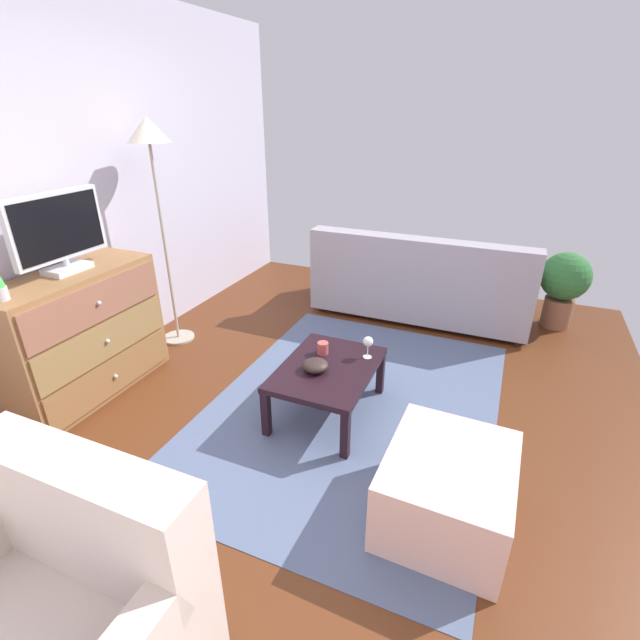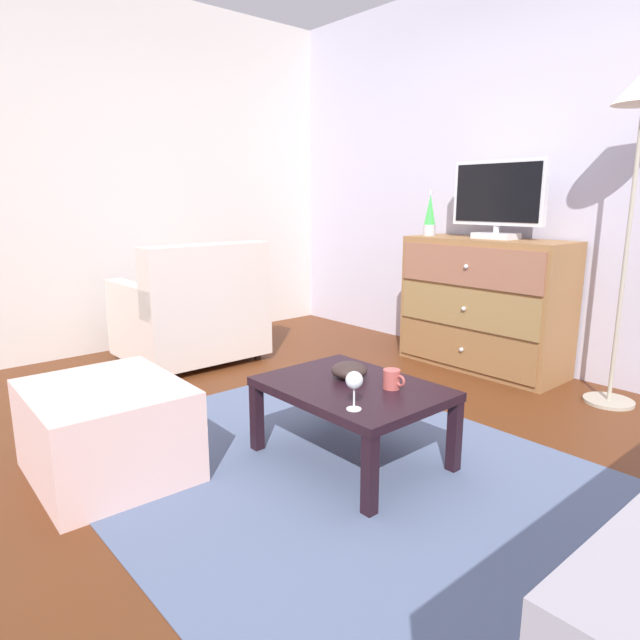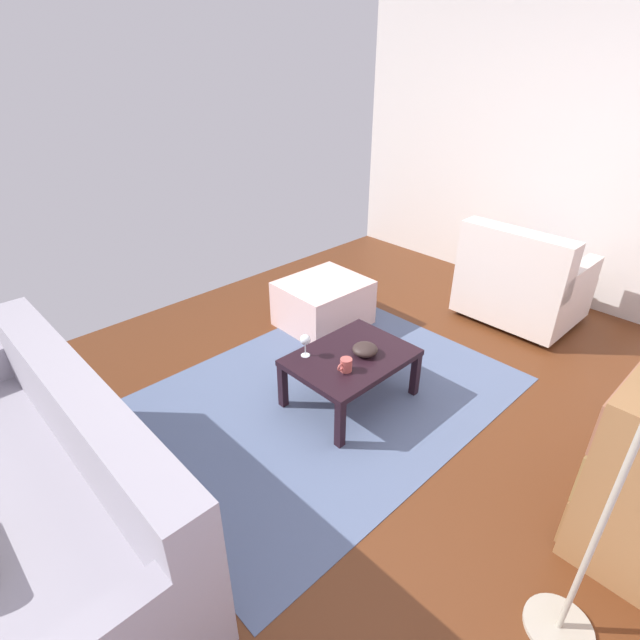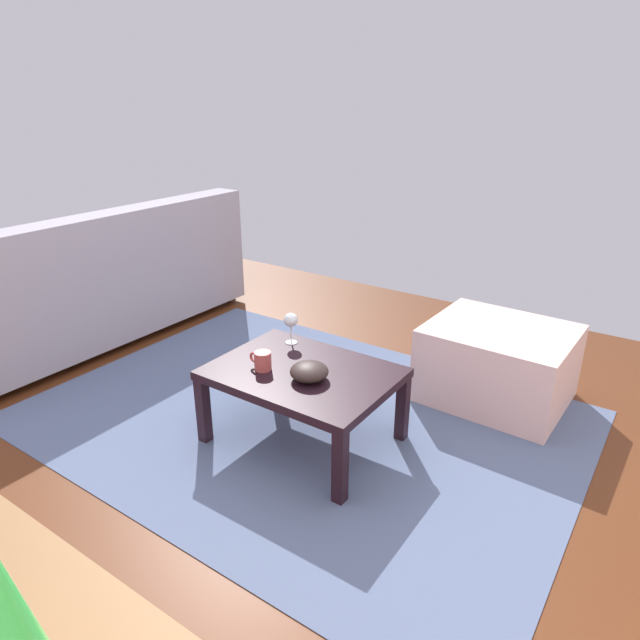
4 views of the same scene
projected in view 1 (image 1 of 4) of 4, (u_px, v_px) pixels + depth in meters
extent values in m
cube|color=#552A14|center=(316.00, 419.00, 3.14)|extent=(5.67, 4.40, 0.05)
cube|color=#B8B3C6|center=(61.00, 193.00, 3.23)|extent=(5.67, 0.12, 2.72)
cube|color=slate|center=(353.00, 406.00, 3.22)|extent=(2.60, 1.90, 0.01)
cube|color=olive|center=(81.00, 335.00, 3.22)|extent=(1.14, 0.45, 0.91)
cube|color=brown|center=(114.00, 376.00, 3.26)|extent=(1.08, 0.02, 0.26)
sphere|color=silver|center=(116.00, 376.00, 3.26)|extent=(0.03, 0.03, 0.03)
cube|color=olive|center=(106.00, 341.00, 3.14)|extent=(1.08, 0.02, 0.26)
sphere|color=silver|center=(108.00, 341.00, 3.13)|extent=(0.03, 0.03, 0.03)
cube|color=#8E5A43|center=(97.00, 303.00, 3.02)|extent=(1.08, 0.02, 0.26)
sphere|color=silver|center=(99.00, 303.00, 3.01)|extent=(0.03, 0.03, 0.03)
cube|color=silver|center=(68.00, 268.00, 3.06)|extent=(0.28, 0.18, 0.04)
cylinder|color=silver|center=(66.00, 262.00, 3.04)|extent=(0.04, 0.04, 0.05)
cube|color=silver|center=(57.00, 226.00, 2.93)|extent=(0.67, 0.05, 0.43)
cube|color=black|center=(60.00, 227.00, 2.92)|extent=(0.62, 0.01, 0.38)
cylinder|color=#B7B7BC|center=(0.00, 294.00, 2.60)|extent=(0.09, 0.09, 0.08)
cube|color=black|center=(266.00, 414.00, 2.88)|extent=(0.05, 0.05, 0.32)
cube|color=black|center=(313.00, 359.00, 3.50)|extent=(0.05, 0.05, 0.32)
cube|color=black|center=(345.00, 435.00, 2.70)|extent=(0.05, 0.05, 0.32)
cube|color=black|center=(380.00, 373.00, 3.31)|extent=(0.05, 0.05, 0.32)
cube|color=black|center=(327.00, 369.00, 3.02)|extent=(0.80, 0.59, 0.04)
cylinder|color=silver|center=(367.00, 357.00, 3.12)|extent=(0.06, 0.06, 0.00)
cylinder|color=silver|center=(368.00, 351.00, 3.10)|extent=(0.01, 0.01, 0.09)
sphere|color=silver|center=(368.00, 341.00, 3.07)|extent=(0.07, 0.07, 0.07)
cylinder|color=#B04D47|center=(323.00, 348.00, 3.15)|extent=(0.08, 0.08, 0.08)
torus|color=#B04D47|center=(326.00, 344.00, 3.19)|extent=(0.05, 0.01, 0.05)
ellipsoid|color=#2E221F|center=(316.00, 366.00, 2.95)|extent=(0.17, 0.17, 0.08)
cylinder|color=#332319|center=(519.00, 312.00, 4.62)|extent=(0.05, 0.05, 0.05)
cylinder|color=#332319|center=(344.00, 285.00, 5.28)|extent=(0.05, 0.05, 0.05)
cylinder|color=#332319|center=(517.00, 341.00, 4.04)|extent=(0.05, 0.05, 0.05)
cylinder|color=#332319|center=(321.00, 308.00, 4.71)|extent=(0.05, 0.05, 0.05)
cube|color=#97929E|center=(421.00, 290.00, 4.57)|extent=(0.85, 2.05, 0.38)
cube|color=#97929E|center=(418.00, 261.00, 4.13)|extent=(0.20, 2.05, 0.42)
cube|color=#97929E|center=(531.00, 275.00, 4.10)|extent=(0.81, 0.12, 0.20)
cube|color=#97929E|center=(332.00, 251.00, 4.78)|extent=(0.81, 0.12, 0.20)
cylinder|color=tan|center=(403.00, 253.00, 4.78)|extent=(0.16, 0.40, 0.16)
cylinder|color=#332319|center=(58.00, 583.00, 2.01)|extent=(0.05, 0.05, 0.05)
cube|color=beige|center=(87.00, 513.00, 1.59)|extent=(0.20, 0.92, 0.47)
cube|color=beige|center=(447.00, 490.00, 2.27)|extent=(0.72, 0.62, 0.40)
cylinder|color=#A59E8C|center=(179.00, 337.00, 4.15)|extent=(0.28, 0.28, 0.02)
cylinder|color=#A59E8C|center=(165.00, 248.00, 3.79)|extent=(0.02, 0.02, 1.65)
cone|color=#ECE1C5|center=(147.00, 129.00, 3.39)|extent=(0.32, 0.32, 0.18)
cylinder|color=brown|center=(557.00, 312.00, 4.33)|extent=(0.26, 0.26, 0.28)
sphere|color=#2D6B33|center=(566.00, 276.00, 4.18)|extent=(0.44, 0.44, 0.44)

